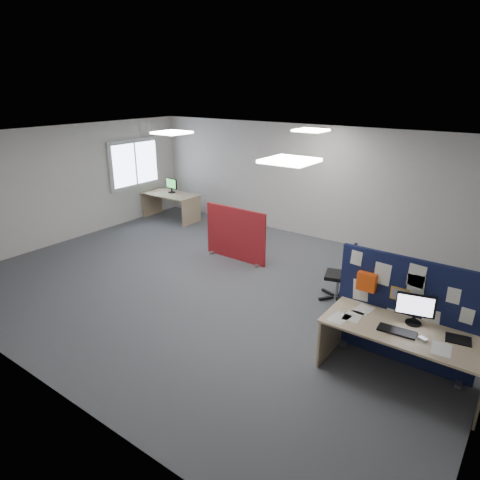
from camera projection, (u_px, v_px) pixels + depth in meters
The scene contains 18 objects.
floor at pixel (218, 285), 8.07m from camera, with size 9.00×9.00×0.00m, color #55585D.
ceiling at pixel (215, 139), 7.14m from camera, with size 9.00×7.00×0.02m, color white.
wall_back at pixel (308, 182), 10.27m from camera, with size 9.00×0.02×2.70m, color silver.
wall_front at pixel (27, 287), 4.94m from camera, with size 9.00×0.02×2.70m, color silver.
wall_left at pixel (68, 184), 10.09m from camera, with size 0.02×7.00×2.70m, color silver.
window at pixel (135, 164), 11.50m from camera, with size 0.06×1.70×1.30m.
ceiling_lights at pixel (254, 138), 7.47m from camera, with size 4.10×4.10×0.04m.
navy_divider at pixel (404, 311), 5.60m from camera, with size 1.83×0.30×1.51m.
main_desk at pixel (404, 339), 5.33m from camera, with size 1.94×0.86×0.73m.
monitor_main at pixel (416, 308), 5.29m from camera, with size 0.46×0.19×0.41m.
keyboard at pixel (397, 331), 5.18m from camera, with size 0.45×0.18×0.03m, color black.
mouse at pixel (423, 339), 5.02m from camera, with size 0.10×0.06×0.03m, color #A4A3A9.
paper_tray at pixel (458, 339), 5.02m from camera, with size 0.28×0.22×0.01m, color black.
red_divider at pixel (235, 234), 9.07m from camera, with size 1.53×0.30×1.14m.
second_desk at pixel (172, 200), 11.85m from camera, with size 1.57×0.79×0.73m.
monitor_second at pixel (171, 185), 11.79m from camera, with size 0.44×0.20×0.40m.
office_chair at pixel (345, 270), 7.33m from camera, with size 0.66×0.64×1.00m.
desk_papers at pixel (372, 322), 5.40m from camera, with size 1.47×0.71×0.00m.
Camera 1 is at (4.62, -5.66, 3.56)m, focal length 32.00 mm.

